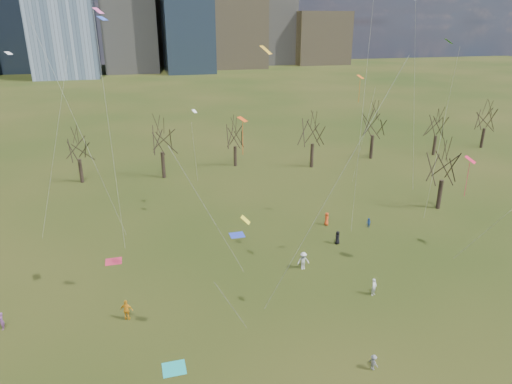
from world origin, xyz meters
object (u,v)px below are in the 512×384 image
object	(u,v)px
blanket_navy	(237,235)
person_4	(127,310)
blanket_teal	(174,369)
blanket_crimson	(114,261)
person_1	(374,287)

from	to	relation	value
blanket_navy	person_4	bearing A→B (deg)	-133.39
blanket_teal	person_4	size ratio (longest dim) A/B	0.89
blanket_teal	blanket_navy	bearing A→B (deg)	65.02
blanket_crimson	person_1	distance (m)	25.37
person_1	person_4	world-z (taller)	person_4
person_1	person_4	xyz separation A→B (m)	(-20.91, 2.11, 0.10)
person_1	person_4	size ratio (longest dim) A/B	0.89
blanket_crimson	person_4	distance (m)	10.32
person_4	person_1	bearing A→B (deg)	-166.38
blanket_navy	blanket_crimson	world-z (taller)	same
blanket_crimson	person_1	bearing A→B (deg)	-29.05
person_1	blanket_teal	bearing A→B (deg)	161.80
blanket_navy	person_4	world-z (taller)	person_4
blanket_crimson	person_1	size ratio (longest dim) A/B	1.00
blanket_crimson	person_4	bearing A→B (deg)	-82.99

